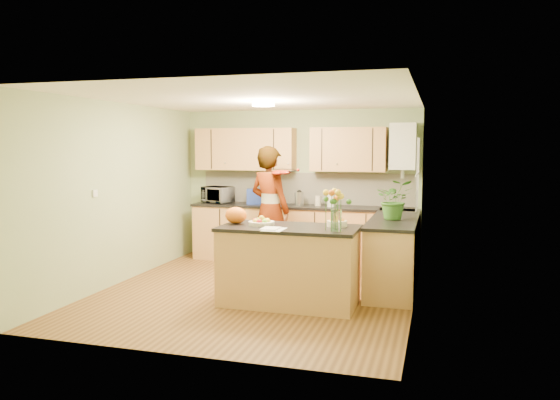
# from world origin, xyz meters

# --- Properties ---
(floor) EXTENTS (4.50, 4.50, 0.00)m
(floor) POSITION_xyz_m (0.00, 0.00, 0.00)
(floor) COLOR #573619
(floor) RESTS_ON ground
(ceiling) EXTENTS (4.00, 4.50, 0.02)m
(ceiling) POSITION_xyz_m (0.00, 0.00, 2.50)
(ceiling) COLOR white
(ceiling) RESTS_ON wall_back
(wall_back) EXTENTS (4.00, 0.02, 2.50)m
(wall_back) POSITION_xyz_m (0.00, 2.25, 1.25)
(wall_back) COLOR #91A576
(wall_back) RESTS_ON floor
(wall_front) EXTENTS (4.00, 0.02, 2.50)m
(wall_front) POSITION_xyz_m (0.00, -2.25, 1.25)
(wall_front) COLOR #91A576
(wall_front) RESTS_ON floor
(wall_left) EXTENTS (0.02, 4.50, 2.50)m
(wall_left) POSITION_xyz_m (-2.00, 0.00, 1.25)
(wall_left) COLOR #91A576
(wall_left) RESTS_ON floor
(wall_right) EXTENTS (0.02, 4.50, 2.50)m
(wall_right) POSITION_xyz_m (2.00, 0.00, 1.25)
(wall_right) COLOR #91A576
(wall_right) RESTS_ON floor
(back_counter) EXTENTS (3.64, 0.62, 0.94)m
(back_counter) POSITION_xyz_m (0.10, 1.95, 0.47)
(back_counter) COLOR tan
(back_counter) RESTS_ON floor
(right_counter) EXTENTS (0.62, 2.24, 0.94)m
(right_counter) POSITION_xyz_m (1.70, 0.85, 0.47)
(right_counter) COLOR tan
(right_counter) RESTS_ON floor
(splashback) EXTENTS (3.60, 0.02, 0.52)m
(splashback) POSITION_xyz_m (0.10, 2.23, 1.20)
(splashback) COLOR silver
(splashback) RESTS_ON back_counter
(upper_cabinets) EXTENTS (3.20, 0.34, 0.70)m
(upper_cabinets) POSITION_xyz_m (-0.18, 2.08, 1.85)
(upper_cabinets) COLOR tan
(upper_cabinets) RESTS_ON wall_back
(boiler) EXTENTS (0.40, 0.30, 0.86)m
(boiler) POSITION_xyz_m (1.70, 2.09, 1.90)
(boiler) COLOR white
(boiler) RESTS_ON wall_back
(window_right) EXTENTS (0.01, 1.30, 1.05)m
(window_right) POSITION_xyz_m (1.99, 0.60, 1.55)
(window_right) COLOR white
(window_right) RESTS_ON wall_right
(light_switch) EXTENTS (0.02, 0.09, 0.09)m
(light_switch) POSITION_xyz_m (-1.99, -0.60, 1.30)
(light_switch) COLOR white
(light_switch) RESTS_ON wall_left
(ceiling_lamp) EXTENTS (0.30, 0.30, 0.07)m
(ceiling_lamp) POSITION_xyz_m (0.00, 0.30, 2.46)
(ceiling_lamp) COLOR #FFEABF
(ceiling_lamp) RESTS_ON ceiling
(peninsula_island) EXTENTS (1.65, 0.85, 0.95)m
(peninsula_island) POSITION_xyz_m (0.55, -0.40, 0.47)
(peninsula_island) COLOR tan
(peninsula_island) RESTS_ON floor
(fruit_dish) EXTENTS (0.32, 0.32, 0.11)m
(fruit_dish) POSITION_xyz_m (0.20, -0.40, 0.99)
(fruit_dish) COLOR beige
(fruit_dish) RESTS_ON peninsula_island
(orange_bowl) EXTENTS (0.24, 0.24, 0.14)m
(orange_bowl) POSITION_xyz_m (1.10, -0.25, 1.01)
(orange_bowl) COLOR beige
(orange_bowl) RESTS_ON peninsula_island
(flower_vase) EXTENTS (0.29, 0.29, 0.54)m
(flower_vase) POSITION_xyz_m (1.15, -0.58, 1.30)
(flower_vase) COLOR silver
(flower_vase) RESTS_ON peninsula_island
(orange_bag) EXTENTS (0.34, 0.32, 0.21)m
(orange_bag) POSITION_xyz_m (-0.15, -0.35, 1.05)
(orange_bag) COLOR orange
(orange_bag) RESTS_ON peninsula_island
(papers) EXTENTS (0.23, 0.32, 0.01)m
(papers) POSITION_xyz_m (0.45, -0.70, 0.95)
(papers) COLOR white
(papers) RESTS_ON peninsula_island
(violinist) EXTENTS (0.82, 0.70, 1.91)m
(violinist) POSITION_xyz_m (-0.17, 1.11, 0.95)
(violinist) COLOR #E6AF8C
(violinist) RESTS_ON floor
(violin) EXTENTS (0.63, 0.55, 0.16)m
(violin) POSITION_xyz_m (0.03, 0.89, 1.53)
(violin) COLOR #4E0A04
(violin) RESTS_ON violinist
(microwave) EXTENTS (0.58, 0.49, 0.27)m
(microwave) POSITION_xyz_m (-1.37, 1.98, 1.08)
(microwave) COLOR white
(microwave) RESTS_ON back_counter
(blue_box) EXTENTS (0.36, 0.31, 0.25)m
(blue_box) POSITION_xyz_m (-0.68, 1.98, 1.06)
(blue_box) COLOR #213697
(blue_box) RESTS_ON back_counter
(kettle) EXTENTS (0.15, 0.15, 0.29)m
(kettle) POSITION_xyz_m (0.06, 1.99, 1.06)
(kettle) COLOR #AEAEB3
(kettle) RESTS_ON back_counter
(jar_cream) EXTENTS (0.13, 0.13, 0.16)m
(jar_cream) POSITION_xyz_m (0.38, 2.00, 1.02)
(jar_cream) COLOR beige
(jar_cream) RESTS_ON back_counter
(jar_white) EXTENTS (0.12, 0.12, 0.19)m
(jar_white) POSITION_xyz_m (0.61, 1.90, 1.03)
(jar_white) COLOR white
(jar_white) RESTS_ON back_counter
(potted_plant) EXTENTS (0.53, 0.48, 0.53)m
(potted_plant) POSITION_xyz_m (1.70, 0.64, 1.20)
(potted_plant) COLOR #346A23
(potted_plant) RESTS_ON right_counter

